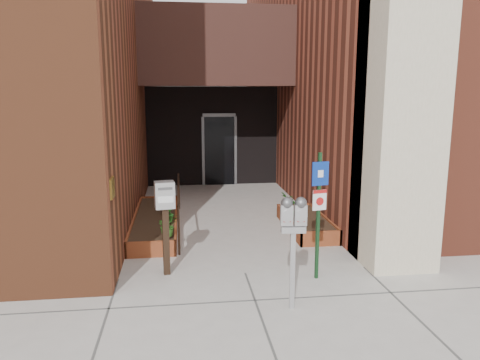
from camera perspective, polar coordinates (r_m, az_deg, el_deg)
name	(u,v)px	position (r m, az deg, el deg)	size (l,w,h in m)	color
ground	(245,273)	(7.67, 0.64, -11.29)	(80.00, 80.00, 0.00)	#9E9991
architecture	(206,15)	(14.10, -4.19, 19.39)	(20.00, 14.60, 10.00)	brown
planter_left	(156,222)	(10.13, -10.25, -5.10)	(0.90, 3.60, 0.30)	brown
planter_right	(306,224)	(9.98, 8.05, -5.28)	(0.80, 2.20, 0.30)	brown
handrail	(179,194)	(9.92, -7.50, -1.71)	(0.04, 3.34, 0.90)	black
parking_meter	(293,223)	(6.17, 6.53, -5.23)	(0.35, 0.17, 1.54)	#A8A8AB
sign_post	(319,203)	(7.20, 9.61, -2.73)	(0.27, 0.09, 1.98)	#133519
payment_dropbox	(165,208)	(7.39, -9.13, -3.40)	(0.33, 0.27, 1.51)	black
shrub_left_a	(168,225)	(8.56, -8.82, -5.47)	(0.37, 0.37, 0.41)	#275719
shrub_left_b	(169,213)	(9.48, -8.68, -4.01)	(0.20, 0.20, 0.36)	#1F5F1B
shrub_left_c	(165,203)	(10.30, -9.12, -2.73)	(0.21, 0.21, 0.38)	#164F1B
shrub_left_d	(158,197)	(10.96, -9.95, -2.10)	(0.17, 0.17, 0.32)	#265C1A
shrub_right_a	(302,215)	(9.25, 7.61, -4.29)	(0.21, 0.21, 0.37)	#22601B
shrub_right_b	(295,208)	(9.85, 6.66, -3.42)	(0.18, 0.18, 0.34)	#1D4F16
shrub_right_c	(288,201)	(10.43, 5.85, -2.51)	(0.34, 0.34, 0.37)	#1B5016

